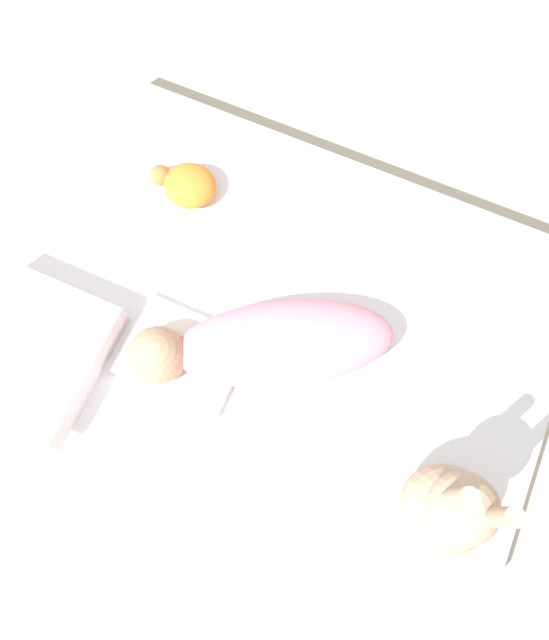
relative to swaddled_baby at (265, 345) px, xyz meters
name	(u,v)px	position (x,y,z in m)	size (l,w,h in m)	color
ground_plane	(266,326)	(0.05, -0.10, -0.23)	(12.00, 12.00, 0.00)	#B2A893
bed_mattress	(266,316)	(0.05, -0.10, -0.15)	(1.31, 0.84, 0.17)	white
burp_cloth	(183,355)	(0.16, 0.08, -0.05)	(0.25, 0.19, 0.02)	white
swaddled_baby	(265,345)	(0.00, 0.00, 0.00)	(0.54, 0.39, 0.12)	pink
pillow	(32,352)	(0.45, 0.21, -0.02)	(0.29, 0.31, 0.08)	white
bunny_plush	(449,509)	(-0.44, 0.17, 0.07)	(0.17, 0.17, 0.37)	tan
turtle_plush	(186,184)	(0.33, -0.29, -0.03)	(0.16, 0.11, 0.07)	orange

